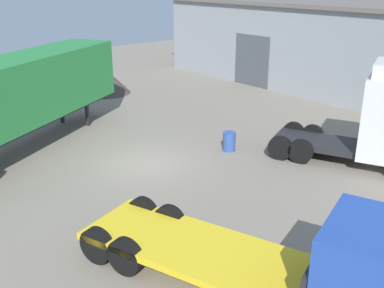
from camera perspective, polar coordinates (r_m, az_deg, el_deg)
ground_plane at (r=19.19m, az=-5.74°, el=-2.54°), size 60.00×60.00×0.00m
warehouse_building at (r=32.45m, az=22.92°, el=10.94°), size 32.47×10.00×5.84m
tractor_unit_white at (r=19.77m, az=23.23°, el=2.96°), size 6.53×4.67×4.40m
container_trailer_green at (r=21.47m, az=-20.73°, el=6.20°), size 8.05×11.40×4.20m
flatbed_truck_blue at (r=11.01m, az=14.09°, el=-14.59°), size 8.73×4.96×2.72m
gravel_pile at (r=31.05m, az=-10.99°, el=7.90°), size 3.35×3.35×1.71m
oil_drum at (r=20.47m, az=4.74°, el=0.34°), size 0.58×0.58×0.88m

